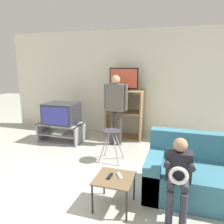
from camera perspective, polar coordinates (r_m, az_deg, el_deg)
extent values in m
plane|color=#ADADA3|center=(3.01, -14.44, -24.37)|extent=(18.00, 18.00, 0.00)
cube|color=silver|center=(5.53, 3.31, 7.38)|extent=(6.40, 0.06, 2.60)
cube|color=#939399|center=(5.36, -12.92, -7.24)|extent=(1.00, 0.56, 0.02)
cube|color=#939399|center=(5.30, -13.01, -5.36)|extent=(0.97, 0.56, 0.02)
cube|color=#939399|center=(5.24, -13.13, -2.98)|extent=(1.00, 0.56, 0.02)
cube|color=#939399|center=(5.55, -17.35, -4.58)|extent=(0.03, 0.56, 0.43)
cube|color=#939399|center=(5.08, -8.29, -5.71)|extent=(0.03, 0.56, 0.43)
cube|color=white|center=(5.24, -13.42, -5.22)|extent=(0.24, 0.28, 0.05)
cube|color=#2D2D33|center=(5.19, -13.02, -0.31)|extent=(0.73, 0.59, 0.48)
cube|color=#333899|center=(4.94, -14.76, -1.04)|extent=(0.65, 0.01, 0.40)
cube|color=#9E7A51|center=(5.42, -0.94, -0.32)|extent=(0.03, 0.51, 1.18)
cube|color=#9E7A51|center=(5.22, 7.84, -0.93)|extent=(0.03, 0.51, 1.18)
cube|color=#9E7A51|center=(5.46, 3.30, -6.48)|extent=(0.81, 0.51, 0.03)
cube|color=#9E7A51|center=(5.29, 3.38, 0.00)|extent=(0.81, 0.51, 0.03)
cube|color=#9E7A51|center=(5.21, 3.45, 5.52)|extent=(0.81, 0.51, 0.03)
cube|color=black|center=(5.23, 1.57, 1.28)|extent=(0.18, 0.04, 0.22)
cube|color=black|center=(5.20, 3.08, 5.92)|extent=(0.24, 0.20, 0.04)
cube|color=black|center=(5.18, 3.11, 8.79)|extent=(0.69, 0.04, 0.48)
cube|color=#D8593F|center=(5.16, 3.05, 8.78)|extent=(0.64, 0.01, 0.43)
cylinder|color=#99999E|center=(4.05, -2.27, -9.26)|extent=(0.18, 0.15, 0.59)
cylinder|color=#99999E|center=(3.98, 0.98, -9.65)|extent=(0.18, 0.15, 0.59)
cylinder|color=#99999E|center=(4.24, -1.28, -8.24)|extent=(0.18, 0.15, 0.59)
cylinder|color=#99999E|center=(4.17, 1.84, -8.58)|extent=(0.18, 0.15, 0.59)
cylinder|color=#333338|center=(4.01, -0.19, -4.95)|extent=(0.33, 0.33, 0.02)
cube|color=brown|center=(2.84, 0.60, -16.91)|extent=(0.47, 0.47, 0.02)
cylinder|color=black|center=(2.84, -5.17, -21.75)|extent=(0.02, 0.02, 0.38)
cylinder|color=black|center=(2.73, 3.83, -23.30)|extent=(0.02, 0.02, 0.38)
cylinder|color=black|center=(3.17, -2.09, -17.70)|extent=(0.02, 0.02, 0.38)
cylinder|color=black|center=(3.08, 5.81, -18.82)|extent=(0.02, 0.02, 0.38)
cube|color=black|center=(2.85, -0.55, -16.42)|extent=(0.04, 0.15, 0.02)
cube|color=silver|center=(2.86, 1.95, -16.25)|extent=(0.10, 0.14, 0.02)
cube|color=teal|center=(3.34, 23.05, -16.82)|extent=(1.57, 0.88, 0.41)
cube|color=teal|center=(3.49, 23.13, -8.19)|extent=(1.57, 0.20, 0.41)
cube|color=teal|center=(3.30, 11.05, -15.18)|extent=(0.22, 0.88, 0.53)
cylinder|color=#3D3833|center=(4.91, -0.01, -4.06)|extent=(0.11, 0.11, 0.78)
cylinder|color=#3D3833|center=(4.87, 1.85, -4.23)|extent=(0.11, 0.11, 0.78)
cube|color=#5B5651|center=(4.74, 0.94, 3.78)|extent=(0.38, 0.20, 0.58)
cylinder|color=#5B5651|center=(4.81, -1.67, 4.08)|extent=(0.08, 0.08, 0.56)
cylinder|color=#5B5651|center=(4.68, 3.62, 3.83)|extent=(0.08, 0.08, 0.56)
sphere|color=tan|center=(4.70, 0.96, 8.45)|extent=(0.19, 0.19, 0.19)
cylinder|color=#2D2D38|center=(2.74, 14.73, -23.18)|extent=(0.08, 0.08, 0.41)
cylinder|color=#2D2D38|center=(2.74, 18.13, -23.38)|extent=(0.08, 0.08, 0.41)
cylinder|color=#2D2D38|center=(2.73, 15.20, -17.08)|extent=(0.09, 0.30, 0.09)
cylinder|color=#2D2D38|center=(2.74, 18.49, -17.28)|extent=(0.09, 0.30, 0.09)
cube|color=#232328|center=(2.81, 17.08, -13.30)|extent=(0.30, 0.17, 0.36)
cylinder|color=#232328|center=(2.66, 14.16, -12.86)|extent=(0.06, 0.31, 0.14)
cylinder|color=#232328|center=(2.67, 20.11, -13.23)|extent=(0.06, 0.31, 0.14)
sphere|color=#A37A5B|center=(2.70, 17.43, -8.22)|extent=(0.17, 0.17, 0.17)
torus|color=white|center=(2.54, 17.01, -15.66)|extent=(0.21, 0.04, 0.21)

